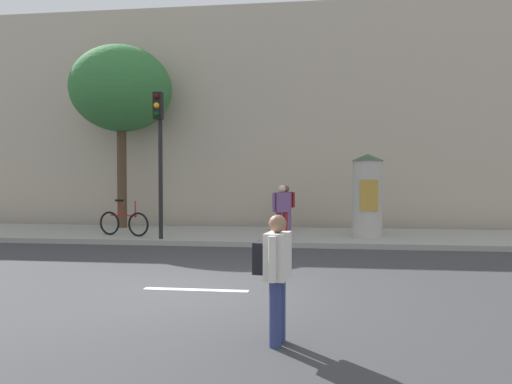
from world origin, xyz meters
TOP-DOWN VIEW (x-y plane):
  - ground_plane at (0.00, 0.00)m, footprint 80.00×80.00m
  - sidewalk_curb at (0.00, 7.00)m, footprint 36.00×4.00m
  - lane_markings at (0.00, 0.00)m, footprint 25.80×0.16m
  - building_backdrop at (0.00, 12.00)m, footprint 36.00×5.00m
  - traffic_light at (-2.39, 5.24)m, footprint 0.24×0.45m
  - poster_column at (3.53, 6.67)m, footprint 0.95×0.95m
  - street_tree at (-4.72, 8.16)m, footprint 3.48×3.48m
  - pedestrian_with_backpack at (1.55, -2.45)m, footprint 0.43×0.57m
  - pedestrian_with_bag at (1.06, 5.57)m, footprint 0.52×0.40m
  - pedestrian_in_light_jacket at (1.04, 8.01)m, footprint 0.57×0.27m
  - bicycle_leaning at (-3.72, 5.89)m, footprint 1.73×0.52m

SIDE VIEW (x-z plane):
  - ground_plane at x=0.00m, z-range 0.00..0.00m
  - lane_markings at x=0.00m, z-range 0.00..0.01m
  - sidewalk_curb at x=0.00m, z-range 0.00..0.15m
  - bicycle_leaning at x=-3.72m, z-range -0.01..1.08m
  - pedestrian_with_backpack at x=1.55m, z-range 0.13..1.61m
  - pedestrian_in_light_jacket at x=1.04m, z-range 0.26..1.74m
  - pedestrian_with_bag at x=1.06m, z-range 0.27..1.81m
  - poster_column at x=3.53m, z-range 0.17..2.62m
  - traffic_light at x=-2.39m, z-range 0.87..5.01m
  - building_backdrop at x=0.00m, z-range 0.00..8.20m
  - street_tree at x=-4.72m, z-range 1.80..8.11m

